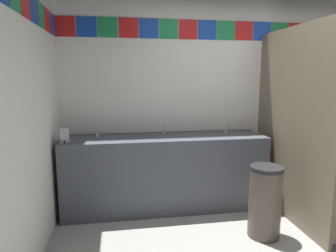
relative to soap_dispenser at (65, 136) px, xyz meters
The scene contains 9 objects.
wall_back 2.25m from the soap_dispenser, 12.94° to the left, with size 4.57×0.09×2.70m.
vanity_counter 1.23m from the soap_dispenser, ahead, with size 2.37×0.58×0.88m.
faucet_left 0.41m from the soap_dispenser, 39.26° to the left, with size 0.04×0.10×0.14m.
faucet_center 1.14m from the soap_dispenser, 13.12° to the left, with size 0.04×0.10×0.14m.
faucet_right 1.92m from the soap_dispenser, ahead, with size 0.04×0.10×0.14m.
soap_dispenser is the anchor object (origin of this frame).
stall_divider 2.65m from the soap_dispenser, 11.97° to the right, with size 0.92×1.49×2.11m.
toilet 3.13m from the soap_dispenser, ahead, with size 0.39×0.49×0.74m.
trash_bin 2.16m from the soap_dispenser, 18.19° to the right, with size 0.32×0.32×0.72m.
Camera 1 is at (-1.58, -1.98, 1.58)m, focal length 31.87 mm.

